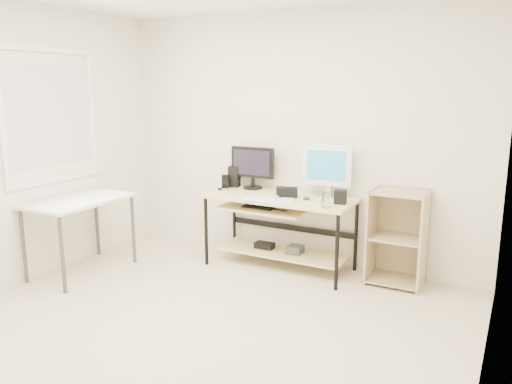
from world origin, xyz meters
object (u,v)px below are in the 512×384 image
at_px(audio_controller, 226,181).
at_px(white_imac, 327,167).
at_px(desk, 278,216).
at_px(shelf_unit, 398,237).
at_px(side_table, 79,207).
at_px(black_monitor, 253,165).

bearing_deg(audio_controller, white_imac, -9.98).
height_order(desk, shelf_unit, shelf_unit).
distance_m(desk, white_imac, 0.70).
xyz_separation_m(desk, side_table, (-1.65, -1.06, 0.13)).
relative_size(black_monitor, audio_controller, 3.28).
xyz_separation_m(black_monitor, audio_controller, (-0.27, -0.11, -0.18)).
relative_size(desk, white_imac, 2.85).
xyz_separation_m(side_table, shelf_unit, (2.83, 1.22, -0.22)).
bearing_deg(shelf_unit, side_table, -156.67).
bearing_deg(side_table, desk, 32.65).
relative_size(shelf_unit, audio_controller, 6.00).
distance_m(shelf_unit, white_imac, 0.96).
relative_size(desk, black_monitor, 3.05).
bearing_deg(white_imac, shelf_unit, -9.27).
distance_m(white_imac, audio_controller, 1.14).
bearing_deg(side_table, shelf_unit, 23.33).
relative_size(desk, shelf_unit, 1.67).
distance_m(side_table, audio_controller, 1.52).
height_order(shelf_unit, white_imac, white_imac).
height_order(black_monitor, white_imac, white_imac).
relative_size(side_table, white_imac, 1.90).
distance_m(desk, audio_controller, 0.74).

